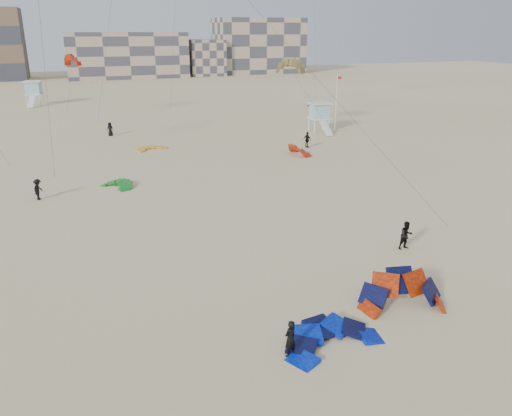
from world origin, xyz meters
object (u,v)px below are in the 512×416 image
object	(u,v)px
kitesurfer_main	(290,339)
lifeguard_tower_near	(319,117)
kite_ground_blue	(331,343)
kite_ground_orange	(402,307)

from	to	relation	value
kitesurfer_main	lifeguard_tower_near	xyz separation A→B (m)	(22.76, 42.56, 1.03)
kite_ground_blue	kitesurfer_main	world-z (taller)	kitesurfer_main
kite_ground_blue	kitesurfer_main	bearing A→B (deg)	176.22
kite_ground_orange	kitesurfer_main	bearing A→B (deg)	-154.61
lifeguard_tower_near	kitesurfer_main	bearing A→B (deg)	-114.21
kite_ground_orange	kite_ground_blue	bearing A→B (deg)	-150.96
kite_ground_blue	kitesurfer_main	xyz separation A→B (m)	(-1.98, -0.17, 0.81)
kite_ground_blue	lifeguard_tower_near	distance (m)	47.24
kite_ground_blue	kite_ground_orange	size ratio (longest dim) A/B	0.97
kite_ground_orange	lifeguard_tower_near	bearing A→B (deg)	79.97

